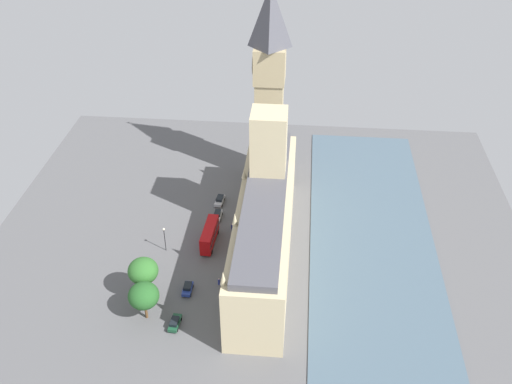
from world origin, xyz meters
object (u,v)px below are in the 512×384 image
(parliament_building, at_px, (265,219))
(car_silver_trailing, at_px, (220,200))
(car_white_under_trees, at_px, (218,215))
(car_blue_by_river_gate, at_px, (188,288))
(pedestrian_kerbside, at_px, (232,227))
(pedestrian_leading, at_px, (219,282))
(plane_tree_midblock, at_px, (144,296))
(street_lamp_opposite_hall, at_px, (164,235))
(clock_tower, at_px, (269,83))
(double_decker_bus_far_end, at_px, (210,235))
(car_dark_green_near_tower, at_px, (175,323))
(plane_tree_corner, at_px, (143,271))

(parliament_building, xyz_separation_m, car_silver_trailing, (13.16, -17.98, -8.57))
(car_white_under_trees, distance_m, car_blue_by_river_gate, 26.41)
(car_blue_by_river_gate, height_order, pedestrian_kerbside, car_blue_by_river_gate)
(car_white_under_trees, xyz_separation_m, pedestrian_leading, (-3.74, 23.57, -0.13))
(pedestrian_leading, bearing_deg, plane_tree_midblock, -120.15)
(street_lamp_opposite_hall, bearing_deg, plane_tree_midblock, 91.81)
(car_blue_by_river_gate, xyz_separation_m, pedestrian_leading, (-6.38, -2.71, -0.12))
(clock_tower, relative_size, street_lamp_opposite_hall, 8.07)
(car_silver_trailing, xyz_separation_m, street_lamp_opposite_hall, (9.89, 19.86, 3.67))
(double_decker_bus_far_end, relative_size, car_dark_green_near_tower, 2.32)
(car_white_under_trees, relative_size, car_blue_by_river_gate, 1.06)
(car_dark_green_near_tower, height_order, pedestrian_leading, car_dark_green_near_tower)
(pedestrian_kerbside, bearing_deg, clock_tower, 51.87)
(double_decker_bus_far_end, xyz_separation_m, car_blue_by_river_gate, (2.26, 16.26, -1.75))
(plane_tree_corner, bearing_deg, car_silver_trailing, -106.61)
(plane_tree_midblock, bearing_deg, car_silver_trailing, -102.74)
(clock_tower, height_order, plane_tree_midblock, clock_tower)
(clock_tower, distance_m, plane_tree_corner, 58.42)
(car_dark_green_near_tower, xyz_separation_m, pedestrian_kerbside, (-7.55, -31.89, -0.14))
(parliament_building, xyz_separation_m, pedestrian_leading, (9.05, 12.01, -8.70))
(pedestrian_leading, distance_m, plane_tree_midblock, 17.99)
(street_lamp_opposite_hall, bearing_deg, plane_tree_corner, 87.54)
(plane_tree_midblock, height_order, street_lamp_opposite_hall, plane_tree_midblock)
(car_dark_green_near_tower, bearing_deg, street_lamp_opposite_hall, 110.67)
(car_silver_trailing, relative_size, pedestrian_leading, 2.90)
(pedestrian_leading, bearing_deg, car_dark_green_near_tower, -98.81)
(plane_tree_midblock, bearing_deg, plane_tree_corner, -76.32)
(car_dark_green_near_tower, height_order, street_lamp_opposite_hall, street_lamp_opposite_hall)
(parliament_building, height_order, double_decker_bus_far_end, parliament_building)
(car_silver_trailing, xyz_separation_m, car_blue_by_river_gate, (2.28, 32.70, -0.00))
(car_blue_by_river_gate, distance_m, street_lamp_opposite_hall, 15.37)
(car_dark_green_near_tower, bearing_deg, clock_tower, 79.60)
(car_silver_trailing, distance_m, car_white_under_trees, 6.43)
(car_dark_green_near_tower, bearing_deg, plane_tree_corner, 140.27)
(car_silver_trailing, distance_m, car_dark_green_near_tower, 42.63)
(parliament_building, relative_size, car_blue_by_river_gate, 14.01)
(pedestrian_kerbside, distance_m, plane_tree_midblock, 33.60)
(car_silver_trailing, bearing_deg, plane_tree_corner, 79.18)
(pedestrian_kerbside, height_order, plane_tree_corner, plane_tree_corner)
(street_lamp_opposite_hall, bearing_deg, car_dark_green_near_tower, 106.88)
(parliament_building, bearing_deg, car_white_under_trees, -42.12)
(plane_tree_corner, height_order, street_lamp_opposite_hall, plane_tree_corner)
(parliament_building, relative_size, plane_tree_corner, 5.59)
(pedestrian_kerbside, height_order, plane_tree_midblock, plane_tree_midblock)
(car_silver_trailing, bearing_deg, street_lamp_opposite_hall, 69.33)
(pedestrian_leading, relative_size, plane_tree_corner, 0.16)
(parliament_building, bearing_deg, street_lamp_opposite_hall, 4.67)
(car_dark_green_near_tower, relative_size, plane_tree_midblock, 0.52)
(clock_tower, height_order, car_dark_green_near_tower, clock_tower)
(double_decker_bus_far_end, distance_m, plane_tree_midblock, 26.28)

